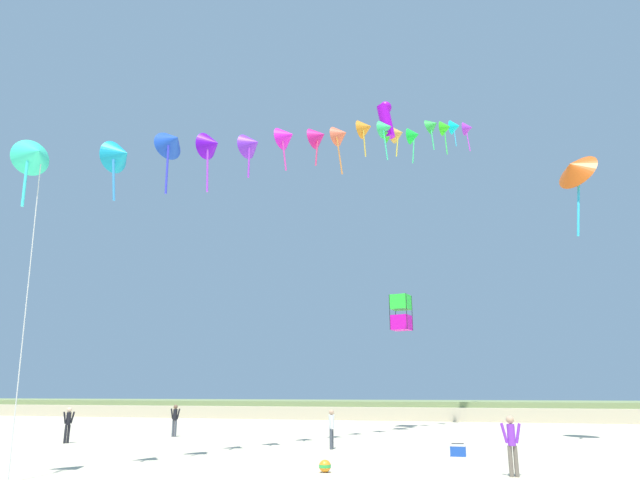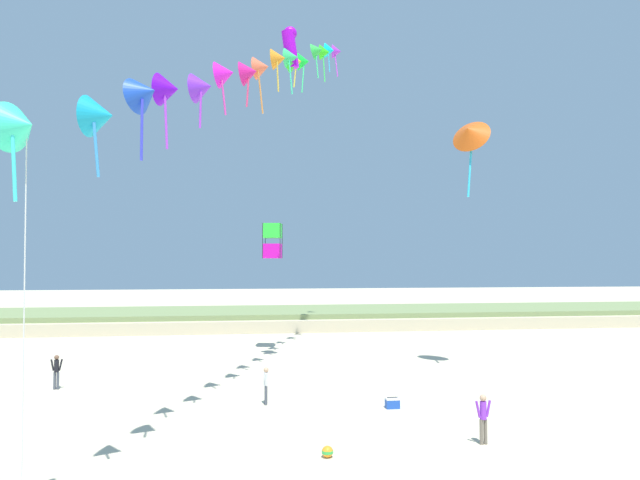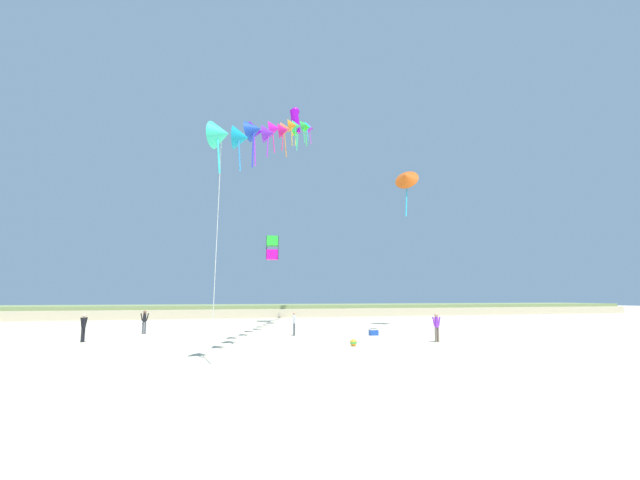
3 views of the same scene
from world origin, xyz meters
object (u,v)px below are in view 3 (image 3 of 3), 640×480
(person_near_right, at_px, (84,326))
(large_kite_low_lead, at_px, (272,248))
(large_kite_high_solo, at_px, (295,121))
(person_far_left, at_px, (437,325))
(person_mid_center, at_px, (294,322))
(person_near_left, at_px, (144,320))
(beach_cooler, at_px, (374,332))
(beach_ball, at_px, (353,343))
(large_kite_mid_trail, at_px, (406,177))

(person_near_right, distance_m, large_kite_low_lead, 21.73)
(large_kite_low_lead, distance_m, large_kite_high_solo, 13.18)
(person_far_left, bearing_deg, person_mid_center, 137.81)
(person_far_left, bearing_deg, large_kite_high_solo, 111.68)
(person_near_left, bearing_deg, person_near_right, -119.19)
(person_near_right, xyz_separation_m, large_kite_high_solo, (14.25, 7.85, 17.39))
(person_near_left, xyz_separation_m, beach_cooler, (15.08, -5.62, -0.74))
(beach_cooler, bearing_deg, person_mid_center, 165.99)
(person_near_left, height_order, person_near_right, person_near_left)
(large_kite_high_solo, height_order, beach_ball, large_kite_high_solo)
(large_kite_high_solo, distance_m, beach_ball, 22.99)
(person_near_left, distance_m, person_mid_center, 10.77)
(person_mid_center, distance_m, large_kite_low_lead, 16.33)
(large_kite_mid_trail, bearing_deg, person_mid_center, -155.52)
(person_mid_center, bearing_deg, person_near_left, 156.34)
(large_kite_high_solo, bearing_deg, person_mid_center, -102.60)
(large_kite_low_lead, relative_size, beach_ball, 6.68)
(person_near_left, bearing_deg, large_kite_mid_trail, 2.40)
(beach_cooler, height_order, beach_ball, beach_cooler)
(person_near_left, bearing_deg, person_far_left, -32.31)
(beach_cooler, bearing_deg, beach_ball, -122.62)
(person_mid_center, xyz_separation_m, beach_ball, (1.63, -6.91, -0.74))
(large_kite_low_lead, bearing_deg, person_mid_center, -94.03)
(large_kite_high_solo, height_order, beach_cooler, large_kite_high_solo)
(person_mid_center, relative_size, large_kite_mid_trail, 0.33)
(person_near_right, xyz_separation_m, person_far_left, (19.63, -5.70, 0.02))
(person_mid_center, relative_size, beach_cooler, 2.75)
(large_kite_low_lead, height_order, beach_cooler, large_kite_low_lead)
(large_kite_low_lead, xyz_separation_m, large_kite_high_solo, (0.56, -7.65, 10.72))
(beach_cooler, bearing_deg, person_near_right, 177.88)
(person_near_right, height_order, large_kite_high_solo, large_kite_high_solo)
(person_far_left, distance_m, large_kite_low_lead, 23.01)
(person_near_left, height_order, large_kite_mid_trail, large_kite_mid_trail)
(person_near_left, xyz_separation_m, large_kite_high_solo, (11.47, 2.89, 17.37))
(large_kite_mid_trail, height_order, large_kite_high_solo, large_kite_high_solo)
(large_kite_mid_trail, relative_size, large_kite_high_solo, 1.72)
(person_far_left, bearing_deg, person_near_left, 147.69)
(large_kite_low_lead, distance_m, beach_ball, 23.02)
(person_near_right, relative_size, person_mid_center, 1.01)
(beach_cooler, bearing_deg, person_near_left, 159.55)
(person_far_left, bearing_deg, large_kite_low_lead, 105.67)
(person_mid_center, relative_size, person_far_left, 0.96)
(person_near_right, height_order, large_kite_low_lead, large_kite_low_lead)
(beach_ball, bearing_deg, person_near_left, 135.64)
(person_far_left, bearing_deg, beach_cooler, 109.46)
(person_near_right, relative_size, large_kite_high_solo, 0.58)
(large_kite_mid_trail, bearing_deg, person_far_left, -111.07)
(large_kite_high_solo, bearing_deg, person_near_right, -151.14)
(large_kite_mid_trail, bearing_deg, person_near_left, -177.60)
(person_mid_center, height_order, large_kite_mid_trail, large_kite_mid_trail)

